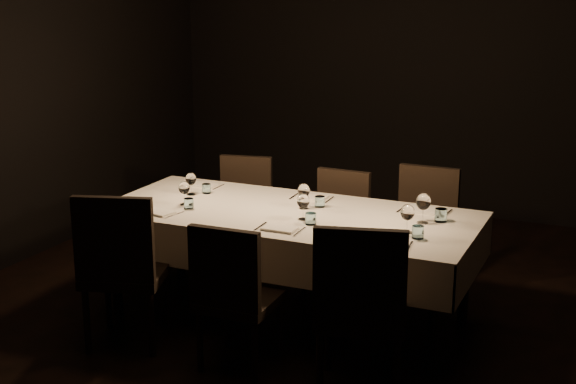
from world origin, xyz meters
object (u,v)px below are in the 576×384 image
at_px(chair_near_left, 122,264).
at_px(chair_far_left, 243,206).
at_px(dining_table, 288,223).
at_px(chair_far_center, 338,223).
at_px(chair_near_right, 361,304).
at_px(chair_far_right, 423,225).
at_px(chair_near_center, 233,290).

distance_m(chair_near_left, chair_far_left, 1.67).
relative_size(chair_near_left, chair_far_left, 1.15).
height_order(dining_table, chair_far_center, chair_far_center).
distance_m(chair_near_right, chair_far_right, 1.69).
bearing_deg(chair_far_left, chair_near_center, -75.53).
height_order(chair_near_center, chair_far_left, chair_near_center).
bearing_deg(chair_near_left, chair_far_center, -136.20).
bearing_deg(dining_table, chair_far_left, 132.73).
height_order(dining_table, chair_near_center, chair_near_center).
bearing_deg(chair_near_center, chair_far_center, -93.85).
height_order(chair_near_right, chair_far_left, chair_near_right).
bearing_deg(dining_table, chair_far_right, 49.72).
height_order(chair_near_left, chair_near_right, chair_near_right).
xyz_separation_m(dining_table, chair_far_right, (0.72, 0.85, -0.17)).
bearing_deg(chair_near_left, chair_near_center, 162.22).
relative_size(chair_near_left, chair_near_right, 0.99).
height_order(chair_near_left, chair_far_left, chair_near_left).
bearing_deg(chair_far_center, chair_near_left, -116.01).
distance_m(chair_near_left, chair_near_right, 1.57).
xyz_separation_m(chair_near_left, chair_near_right, (1.57, -0.01, 0.00)).
xyz_separation_m(chair_near_center, chair_far_center, (0.07, 1.58, -0.02)).
xyz_separation_m(chair_near_left, chair_far_center, (0.85, 1.58, -0.07)).
distance_m(chair_near_center, chair_near_right, 0.79).
distance_m(dining_table, chair_near_left, 1.14).
height_order(chair_near_center, chair_far_center, chair_near_center).
bearing_deg(chair_far_right, dining_table, -129.15).
relative_size(dining_table, chair_near_left, 2.46).
relative_size(chair_far_center, chair_far_right, 0.93).
relative_size(chair_near_right, chair_far_left, 1.16).
bearing_deg(chair_far_center, chair_far_right, 11.24).
relative_size(dining_table, chair_far_right, 2.68).
xyz_separation_m(chair_near_left, chair_near_center, (0.78, 0.00, -0.05)).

